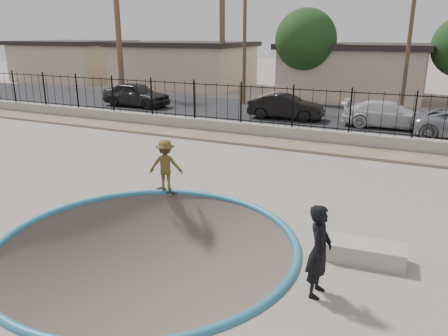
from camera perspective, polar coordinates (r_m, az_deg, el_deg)
The scene contains 21 objects.
ground at distance 21.93m, azimuth 9.94°, elevation 1.75°, with size 120.00×120.00×2.20m, color gray.
bowl_pit at distance 10.34m, azimuth -9.98°, elevation -9.82°, with size 6.84×6.84×1.80m, color #4C443B, non-canonical shape.
coping_ring at distance 10.34m, azimuth -9.98°, elevation -9.82°, with size 7.04×7.04×0.20m, color teal.
rock_strip at distance 19.03m, azimuth 7.82°, elevation 3.08°, with size 42.00×1.60×0.11m, color #9C8866.
retaining_wall at distance 20.00m, azimuth 8.82°, elevation 4.45°, with size 42.00×0.45×0.60m, color gray.
fence at distance 19.78m, azimuth 8.98°, elevation 7.84°, with size 40.00×0.04×1.80m.
street at distance 26.43m, azimuth 13.02°, elevation 6.69°, with size 90.00×8.00×0.04m, color black.
house_west_far at distance 48.46m, azimuth -18.99°, elevation 13.17°, with size 10.60×8.60×3.90m.
house_west at distance 40.58m, azimuth -5.22°, elevation 13.39°, with size 11.60×8.60×3.90m.
house_center at distance 35.47m, azimuth 16.72°, elevation 12.20°, with size 10.60×8.60×3.90m.
palm_mid at distance 36.00m, azimuth -0.24°, elevation 20.48°, with size 2.30×2.30×9.30m.
utility_pole_left at distance 29.74m, azimuth 2.71°, elevation 17.31°, with size 1.70×0.24×9.00m.
utility_pole_mid at distance 27.48m, azimuth 23.22°, elevation 16.54°, with size 1.70×0.24×9.50m.
street_tree_left at distance 32.56m, azimuth 10.62°, elevation 16.14°, with size 4.32×4.32×6.36m.
skater at distance 13.21m, azimuth -7.61°, elevation -0.03°, with size 1.00×0.57×1.55m, color olive.
skateboard at distance 13.43m, azimuth -7.49°, elevation -2.96°, with size 0.79×0.41×0.07m.
videographer at distance 8.22m, azimuth 12.34°, elevation -10.55°, with size 0.64×0.42×1.77m, color black.
concrete_ledge at distance 9.92m, azimuth 18.04°, elevation -10.40°, with size 1.60×0.70×0.40m, color #A29C8F.
car_a at distance 29.45m, azimuth -11.39°, elevation 9.40°, with size 1.83×4.55×1.55m, color black.
car_b at distance 24.81m, azimuth 8.09°, elevation 7.93°, with size 1.44×4.13×1.36m, color black.
car_c at distance 23.84m, azimuth 20.69°, elevation 6.58°, with size 1.85×4.56×1.32m, color silver.
Camera 1 is at (5.47, -8.44, 4.66)m, focal length 35.00 mm.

